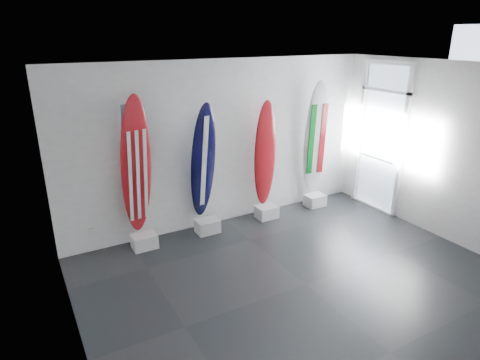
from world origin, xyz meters
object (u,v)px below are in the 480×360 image
surfboard_usa (136,167)px  surfboard_swiss (265,154)px  surfboard_navy (203,162)px  surfboard_italy (316,139)px

surfboard_usa → surfboard_swiss: (2.43, 0.00, -0.14)m
surfboard_navy → surfboard_usa: bearing=173.4°
surfboard_navy → surfboard_swiss: surfboard_navy is taller
surfboard_usa → surfboard_italy: surfboard_usa is taller
surfboard_navy → surfboard_italy: bearing=-6.6°
surfboard_swiss → surfboard_italy: size_ratio=0.88×
surfboard_navy → surfboard_swiss: size_ratio=1.05×
surfboard_swiss → surfboard_usa: bearing=-178.3°
surfboard_navy → surfboard_italy: surfboard_italy is taller
surfboard_usa → surfboard_swiss: size_ratio=1.15×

